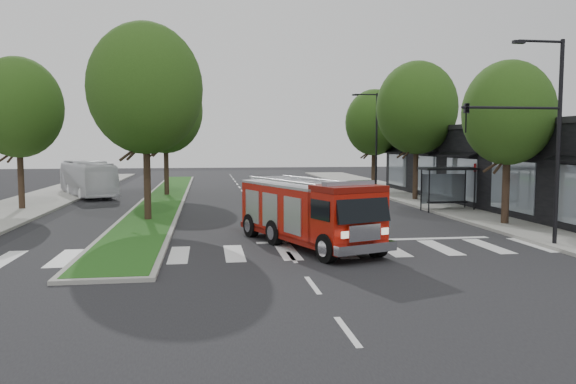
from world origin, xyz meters
The scene contains 16 objects.
ground centered at (0.00, 0.00, 0.00)m, with size 140.00×140.00×0.00m, color black.
sidewalk_right centered at (12.50, 10.00, 0.07)m, with size 5.00×80.00×0.15m, color gray.
sidewalk_left centered at (-14.50, 10.00, 0.07)m, with size 5.00×80.00×0.15m, color gray.
median centered at (-6.00, 18.00, 0.08)m, with size 3.00×50.00×0.15m.
storefront_row centered at (17.00, 10.00, 2.50)m, with size 8.00×30.00×5.00m, color black.
bus_shelter centered at (11.20, 8.15, 2.04)m, with size 3.20×1.60×2.61m.
tree_right_near centered at (11.50, 2.00, 5.51)m, with size 4.40×4.40×8.05m.
tree_right_mid centered at (11.50, 14.00, 6.49)m, with size 5.60×5.60×9.72m.
tree_right_far centered at (11.50, 24.00, 5.84)m, with size 5.00×5.00×8.73m.
tree_median_near centered at (-6.00, 6.00, 6.81)m, with size 5.80×5.80×10.16m.
tree_median_far centered at (-6.00, 20.00, 6.49)m, with size 5.60×5.60×9.72m.
tree_left_mid centered at (-14.00, 12.00, 6.16)m, with size 5.20×5.20×9.16m.
streetlight_right_near centered at (9.61, -3.50, 4.67)m, with size 4.08×0.22×8.00m.
streetlight_right_far centered at (10.35, 20.00, 4.48)m, with size 2.11×0.20×8.00m.
fire_engine centered at (0.95, -1.88, 1.32)m, with size 4.97×8.25×2.75m.
city_bus centered at (-12.00, 21.02, 1.36)m, with size 2.28×9.77×2.72m, color white.
Camera 1 is at (-2.97, -23.49, 4.07)m, focal length 35.00 mm.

